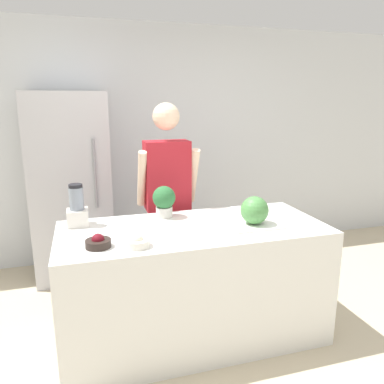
% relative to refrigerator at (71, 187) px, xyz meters
% --- Properties ---
extents(ground_plane, '(14.00, 14.00, 0.00)m').
position_rel_refrigerator_xyz_m(ground_plane, '(0.87, -1.81, -0.93)').
color(ground_plane, beige).
extents(wall_back, '(8.00, 0.06, 2.60)m').
position_rel_refrigerator_xyz_m(wall_back, '(0.87, 0.36, 0.37)').
color(wall_back, silver).
rests_on(wall_back, ground_plane).
extents(counter_island, '(1.93, 0.84, 0.89)m').
position_rel_refrigerator_xyz_m(counter_island, '(0.87, -1.39, -0.49)').
color(counter_island, white).
rests_on(counter_island, ground_plane).
extents(refrigerator, '(0.76, 0.65, 1.87)m').
position_rel_refrigerator_xyz_m(refrigerator, '(0.00, 0.00, 0.00)').
color(refrigerator, '#B7B7BC').
rests_on(refrigerator, ground_plane).
extents(person, '(0.52, 0.28, 1.77)m').
position_rel_refrigerator_xyz_m(person, '(0.82, -0.74, -0.01)').
color(person, '#4C608C').
rests_on(person, ground_plane).
extents(cutting_board, '(0.38, 0.27, 0.01)m').
position_rel_refrigerator_xyz_m(cutting_board, '(1.30, -1.49, -0.04)').
color(cutting_board, white).
rests_on(cutting_board, counter_island).
extents(watermelon, '(0.21, 0.21, 0.21)m').
position_rel_refrigerator_xyz_m(watermelon, '(1.30, -1.49, 0.07)').
color(watermelon, '#4C8C47').
rests_on(watermelon, cutting_board).
extents(bowl_cherries, '(0.16, 0.16, 0.09)m').
position_rel_refrigerator_xyz_m(bowl_cherries, '(0.18, -1.59, -0.01)').
color(bowl_cherries, '#2D231E').
rests_on(bowl_cherries, counter_island).
extents(bowl_cream, '(0.16, 0.16, 0.09)m').
position_rel_refrigerator_xyz_m(bowl_cream, '(0.42, -1.65, -0.01)').
color(bowl_cream, white).
rests_on(bowl_cream, counter_island).
extents(blender, '(0.15, 0.15, 0.31)m').
position_rel_refrigerator_xyz_m(blender, '(0.06, -1.12, 0.08)').
color(blender, silver).
rests_on(blender, counter_island).
extents(potted_plant, '(0.18, 0.18, 0.25)m').
position_rel_refrigerator_xyz_m(potted_plant, '(0.72, -1.09, 0.09)').
color(potted_plant, beige).
rests_on(potted_plant, counter_island).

